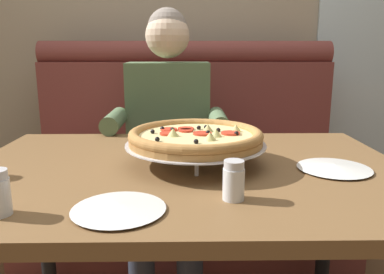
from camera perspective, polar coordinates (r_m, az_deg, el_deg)
booth_bench at (r=2.17m, az=-0.92°, el=-5.49°), size 1.71×0.78×1.13m
dining_table at (r=1.20m, az=-0.94°, el=-8.11°), size 1.34×0.93×0.73m
diner_main at (r=1.83m, az=-3.64°, el=1.13°), size 0.54×0.64×1.27m
pizza at (r=1.18m, az=0.51°, el=-0.10°), size 0.43×0.43×0.12m
shaker_oregano at (r=0.92m, az=6.12°, el=-6.81°), size 0.05×0.05×0.10m
plate_near_left at (r=1.22m, az=20.29°, el=-4.12°), size 0.22×0.22×0.02m
plate_near_right at (r=0.88m, az=-10.91°, el=-10.14°), size 0.21×0.21×0.02m
patio_chair at (r=3.43m, az=18.92°, el=2.86°), size 0.42×0.42×0.86m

